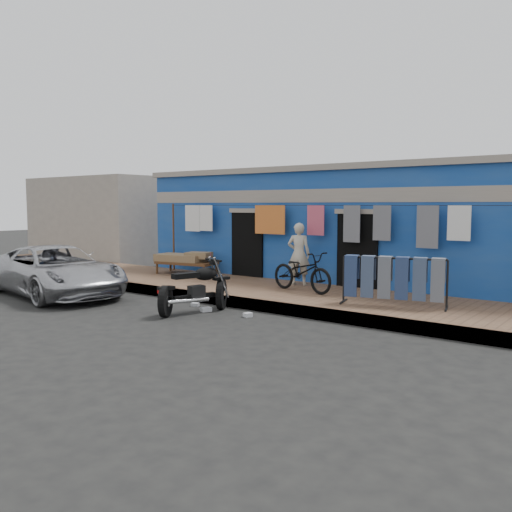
{
  "coord_description": "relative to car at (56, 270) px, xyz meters",
  "views": [
    {
      "loc": [
        7.45,
        -7.77,
        2.31
      ],
      "look_at": [
        0.0,
        2.0,
        1.15
      ],
      "focal_mm": 38.0,
      "sensor_mm": 36.0,
      "label": 1
    }
  ],
  "objects": [
    {
      "name": "sidewalk",
      "position": [
        4.92,
        2.97,
        -0.53
      ],
      "size": [
        28.0,
        3.0,
        0.25
      ],
      "primitive_type": "cube",
      "color": "brown",
      "rests_on": "ground"
    },
    {
      "name": "litter_b",
      "position": [
        5.54,
        0.88,
        -0.62
      ],
      "size": [
        0.17,
        0.2,
        0.09
      ],
      "primitive_type": "cube",
      "rotation": [
        0.0,
        0.0,
        1.29
      ],
      "color": "silver",
      "rests_on": "ground"
    },
    {
      "name": "car",
      "position": [
        0.0,
        0.0,
        0.0
      ],
      "size": [
        4.96,
        2.84,
        1.32
      ],
      "primitive_type": "imported",
      "rotation": [
        0.0,
        0.0,
        1.41
      ],
      "color": "#B1B1B5",
      "rests_on": "ground"
    },
    {
      "name": "jeans_rack",
      "position": [
        7.96,
        2.63,
        0.11
      ],
      "size": [
        2.39,
        1.5,
        1.05
      ],
      "primitive_type": null,
      "rotation": [
        0.0,
        0.0,
        0.25
      ],
      "color": "black",
      "rests_on": "sidewalk"
    },
    {
      "name": "clothesline",
      "position": [
        4.92,
        4.22,
        1.14
      ],
      "size": [
        10.06,
        0.06,
        2.1
      ],
      "color": "brown",
      "rests_on": "sidewalk"
    },
    {
      "name": "litter_c",
      "position": [
        4.46,
        0.78,
        -0.62
      ],
      "size": [
        0.25,
        0.27,
        0.09
      ],
      "primitive_type": "cube",
      "rotation": [
        0.0,
        0.0,
        1.12
      ],
      "color": "silver",
      "rests_on": "ground"
    },
    {
      "name": "bicycle",
      "position": [
        5.49,
        3.04,
        0.18
      ],
      "size": [
        1.91,
        0.98,
        1.18
      ],
      "primitive_type": "imported",
      "rotation": [
        0.0,
        0.0,
        1.38
      ],
      "color": "black",
      "rests_on": "sidewalk"
    },
    {
      "name": "seated_person",
      "position": [
        4.85,
        3.87,
        0.39
      ],
      "size": [
        0.68,
        0.57,
        1.61
      ],
      "primitive_type": "imported",
      "rotation": [
        0.0,
        0.0,
        3.52
      ],
      "color": "beige",
      "rests_on": "sidewalk"
    },
    {
      "name": "charpoy",
      "position": [
        0.98,
        3.72,
        -0.09
      ],
      "size": [
        2.2,
        1.55,
        0.64
      ],
      "primitive_type": null,
      "rotation": [
        0.0,
        0.0,
        0.18
      ],
      "color": "brown",
      "rests_on": "sidewalk"
    },
    {
      "name": "ground",
      "position": [
        4.92,
        -0.03,
        -0.66
      ],
      "size": [
        80.0,
        80.0,
        0.0
      ],
      "primitive_type": "plane",
      "color": "black",
      "rests_on": "ground"
    },
    {
      "name": "motorcycle",
      "position": [
        4.36,
        0.52,
        -0.09
      ],
      "size": [
        1.5,
        2.06,
        1.13
      ],
      "primitive_type": null,
      "rotation": [
        0.0,
        0.0,
        -0.27
      ],
      "color": "black",
      "rests_on": "ground"
    },
    {
      "name": "neighbor_left",
      "position": [
        -6.08,
        6.97,
        1.04
      ],
      "size": [
        6.0,
        5.0,
        3.4
      ],
      "primitive_type": "cube",
      "color": "#9E9384",
      "rests_on": "ground"
    },
    {
      "name": "building",
      "position": [
        4.92,
        6.96,
        1.03
      ],
      "size": [
        12.2,
        5.2,
        3.36
      ],
      "color": "#113F99",
      "rests_on": "ground"
    },
    {
      "name": "curb",
      "position": [
        4.92,
        1.52,
        -0.53
      ],
      "size": [
        28.0,
        0.1,
        0.25
      ],
      "primitive_type": "cube",
      "color": "gray",
      "rests_on": "ground"
    },
    {
      "name": "litter_a",
      "position": [
        3.84,
        1.09,
        -0.62
      ],
      "size": [
        0.2,
        0.18,
        0.07
      ],
      "primitive_type": "cube",
      "rotation": [
        0.0,
        0.0,
        0.36
      ],
      "color": "silver",
      "rests_on": "ground"
    }
  ]
}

